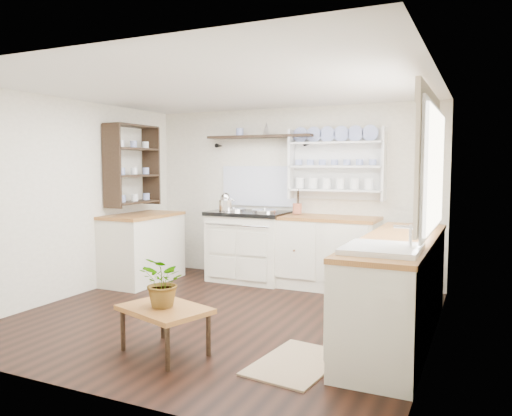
% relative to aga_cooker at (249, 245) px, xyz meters
% --- Properties ---
extents(floor, '(4.00, 3.80, 0.01)m').
position_rel_aga_cooker_xyz_m(floor, '(0.47, -1.57, -0.47)').
color(floor, black).
rests_on(floor, ground).
extents(wall_back, '(4.00, 0.02, 2.30)m').
position_rel_aga_cooker_xyz_m(wall_back, '(0.47, 0.33, 0.68)').
color(wall_back, beige).
rests_on(wall_back, ground).
extents(wall_right, '(0.02, 3.80, 2.30)m').
position_rel_aga_cooker_xyz_m(wall_right, '(2.47, -1.57, 0.68)').
color(wall_right, beige).
rests_on(wall_right, ground).
extents(wall_left, '(0.02, 3.80, 2.30)m').
position_rel_aga_cooker_xyz_m(wall_left, '(-1.53, -1.57, 0.68)').
color(wall_left, beige).
rests_on(wall_left, ground).
extents(ceiling, '(4.00, 3.80, 0.01)m').
position_rel_aga_cooker_xyz_m(ceiling, '(0.47, -1.57, 1.83)').
color(ceiling, white).
rests_on(ceiling, wall_back).
extents(window, '(0.08, 1.55, 1.22)m').
position_rel_aga_cooker_xyz_m(window, '(2.42, -1.42, 1.09)').
color(window, white).
rests_on(window, wall_right).
extents(aga_cooker, '(1.04, 0.72, 0.96)m').
position_rel_aga_cooker_xyz_m(aga_cooker, '(0.00, 0.00, 0.00)').
color(aga_cooker, silver).
rests_on(aga_cooker, floor).
extents(back_cabinets, '(1.27, 0.63, 0.90)m').
position_rel_aga_cooker_xyz_m(back_cabinets, '(1.07, 0.03, -0.01)').
color(back_cabinets, beige).
rests_on(back_cabinets, floor).
extents(right_cabinets, '(0.62, 2.43, 0.90)m').
position_rel_aga_cooker_xyz_m(right_cabinets, '(2.17, -1.47, -0.01)').
color(right_cabinets, beige).
rests_on(right_cabinets, floor).
extents(belfast_sink, '(0.55, 0.60, 0.45)m').
position_rel_aga_cooker_xyz_m(belfast_sink, '(2.17, -2.22, 0.33)').
color(belfast_sink, white).
rests_on(belfast_sink, right_cabinets).
extents(left_cabinets, '(0.62, 1.13, 0.90)m').
position_rel_aga_cooker_xyz_m(left_cabinets, '(-1.23, -0.67, -0.01)').
color(left_cabinets, beige).
rests_on(left_cabinets, floor).
extents(plate_rack, '(1.20, 0.22, 0.90)m').
position_rel_aga_cooker_xyz_m(plate_rack, '(1.12, 0.29, 1.08)').
color(plate_rack, white).
rests_on(plate_rack, wall_back).
extents(high_shelf, '(1.50, 0.29, 0.16)m').
position_rel_aga_cooker_xyz_m(high_shelf, '(0.07, 0.21, 1.44)').
color(high_shelf, black).
rests_on(high_shelf, wall_back).
extents(left_shelving, '(0.28, 0.80, 1.05)m').
position_rel_aga_cooker_xyz_m(left_shelving, '(-1.37, -0.67, 1.08)').
color(left_shelving, black).
rests_on(left_shelving, wall_left).
extents(kettle, '(0.19, 0.19, 0.24)m').
position_rel_aga_cooker_xyz_m(kettle, '(-0.28, -0.12, 0.58)').
color(kettle, silver).
rests_on(kettle, aga_cooker).
extents(utensil_crock, '(0.12, 0.12, 0.13)m').
position_rel_aga_cooker_xyz_m(utensil_crock, '(0.64, 0.11, 0.51)').
color(utensil_crock, '#AE5B3F').
rests_on(utensil_crock, back_cabinets).
extents(center_table, '(0.83, 0.70, 0.39)m').
position_rel_aga_cooker_xyz_m(center_table, '(0.51, -2.64, -0.13)').
color(center_table, brown).
rests_on(center_table, floor).
extents(potted_plant, '(0.46, 0.43, 0.41)m').
position_rel_aga_cooker_xyz_m(potted_plant, '(0.51, -2.64, 0.12)').
color(potted_plant, '#3F7233').
rests_on(potted_plant, center_table).
extents(floor_rug, '(0.65, 0.91, 0.02)m').
position_rel_aga_cooker_xyz_m(floor_rug, '(1.56, -2.41, -0.46)').
color(floor_rug, brown).
rests_on(floor_rug, floor).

